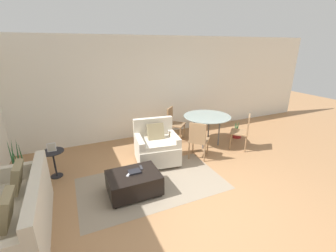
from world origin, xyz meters
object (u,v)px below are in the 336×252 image
book_stack (135,172)px  dining_chair_near_left (198,138)px  armchair (156,147)px  dining_chair_far_left (173,121)px  tv_remote_primary (129,174)px  dining_table (207,119)px  couch (15,220)px  potted_plant_small (236,133)px  side_table (54,159)px  dining_chair_near_right (243,130)px  ottoman (134,182)px  potted_plant (21,174)px  tv_remote_secondary (141,167)px  picture_frame (52,147)px

book_stack → dining_chair_near_left: (1.67, 0.60, 0.12)m
dining_chair_near_left → armchair: bearing=165.1°
dining_chair_far_left → dining_chair_near_left: bearing=-90.0°
book_stack → tv_remote_primary: bearing=-165.4°
tv_remote_primary → dining_table: dining_table is taller
couch → tv_remote_primary: couch is taller
dining_table → potted_plant_small: bearing=1.3°
tv_remote_primary → dining_table: 2.77m
dining_table → dining_chair_near_left: 0.95m
side_table → dining_chair_near_right: dining_chair_near_right is taller
tv_remote_primary → side_table: size_ratio=0.25×
dining_table → dining_chair_near_left: dining_chair_near_left is taller
ottoman → side_table: bearing=138.0°
potted_plant → dining_chair_near_right: size_ratio=1.02×
potted_plant → dining_table: (4.24, 0.11, 0.52)m
book_stack → dining_chair_near_left: bearing=19.9°
tv_remote_secondary → side_table: side_table is taller
dining_chair_near_left → dining_chair_far_left: (-0.00, 1.31, 0.00)m
picture_frame → dining_chair_near_left: bearing=-9.7°
book_stack → dining_table: bearing=28.5°
ottoman → tv_remote_primary: 0.19m
armchair → book_stack: bearing=-131.3°
book_stack → potted_plant: 2.25m
potted_plant_small → dining_chair_far_left: bearing=159.6°
tv_remote_primary → dining_table: (2.44, 1.29, 0.31)m
armchair → picture_frame: size_ratio=5.87×
side_table → dining_chair_near_left: 3.03m
couch → ottoman: 1.76m
tv_remote_primary → dining_table: bearing=27.9°
book_stack → dining_table: (2.32, 1.26, 0.30)m
couch → potted_plant: same height
side_table → tv_remote_primary: bearing=-43.5°
couch → dining_chair_far_left: 4.13m
tv_remote_primary → side_table: bearing=136.5°
dining_chair_far_left → armchair: bearing=-130.8°
book_stack → picture_frame: size_ratio=1.25×
couch → picture_frame: (0.45, 1.48, 0.34)m
picture_frame → dining_chair_near_left: dining_chair_near_left is taller
tv_remote_secondary → picture_frame: picture_frame is taller
couch → dining_chair_far_left: (3.43, 2.28, 0.21)m
potted_plant → tv_remote_primary: bearing=-33.1°
dining_chair_near_left → couch: bearing=-164.2°
armchair → tv_remote_primary: armchair is taller
tv_remote_secondary → dining_table: size_ratio=0.13×
side_table → dining_chair_near_left: bearing=-9.7°
armchair → dining_chair_far_left: 1.42m
tv_remote_secondary → picture_frame: size_ratio=0.92×
dining_chair_near_left → dining_chair_near_right: bearing=0.0°
armchair → potted_plant: size_ratio=1.08×
dining_table → dining_chair_far_left: (-0.66, 0.66, -0.18)m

